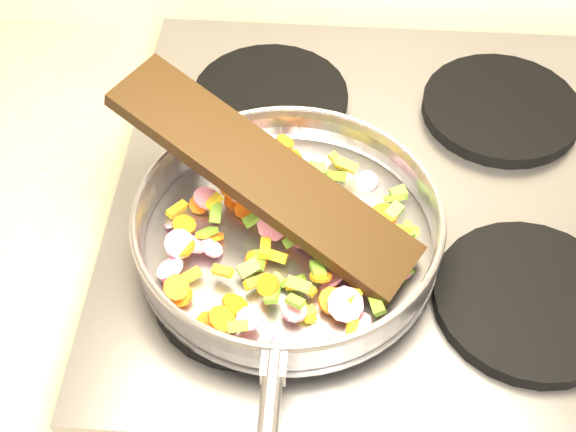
{
  "coord_description": "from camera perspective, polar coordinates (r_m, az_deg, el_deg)",
  "views": [
    {
      "loc": [
        -0.77,
        1.06,
        1.6
      ],
      "look_at": [
        -0.8,
        1.57,
        1.0
      ],
      "focal_mm": 50.0,
      "sensor_mm": 36.0,
      "label": 1
    }
  ],
  "objects": [
    {
      "name": "cooktop",
      "position": [
        0.91,
        6.82,
        0.81
      ],
      "size": [
        0.6,
        0.6,
        0.04
      ],
      "primitive_type": "cube",
      "color": "#939399",
      "rests_on": "counter_top"
    },
    {
      "name": "grate_bl",
      "position": [
        0.99,
        -1.26,
        8.42
      ],
      "size": [
        0.19,
        0.19,
        0.02
      ],
      "primitive_type": "cylinder",
      "color": "black",
      "rests_on": "cooktop"
    },
    {
      "name": "grate_fl",
      "position": [
        0.8,
        -2.94,
        -4.87
      ],
      "size": [
        0.19,
        0.19,
        0.02
      ],
      "primitive_type": "cylinder",
      "color": "black",
      "rests_on": "cooktop"
    },
    {
      "name": "saute_pan",
      "position": [
        0.8,
        -0.01,
        -0.91
      ],
      "size": [
        0.34,
        0.52,
        0.05
      ],
      "rotation": [
        0.0,
        0.0,
        -0.0
      ],
      "color": "#9E9EA5",
      "rests_on": "grate_fl"
    },
    {
      "name": "grate_fr",
      "position": [
        0.83,
        16.81,
        -5.78
      ],
      "size": [
        0.19,
        0.19,
        0.02
      ],
      "primitive_type": "cylinder",
      "color": "black",
      "rests_on": "cooktop"
    },
    {
      "name": "grate_br",
      "position": [
        1.01,
        14.91,
        7.4
      ],
      "size": [
        0.19,
        0.19,
        0.02
      ],
      "primitive_type": "cylinder",
      "color": "black",
      "rests_on": "cooktop"
    },
    {
      "name": "wooden_spatula",
      "position": [
        0.79,
        -1.71,
        2.92
      ],
      "size": [
        0.33,
        0.23,
        0.11
      ],
      "primitive_type": "cube",
      "rotation": [
        0.0,
        -0.28,
        2.63
      ],
      "color": "black",
      "rests_on": "saute_pan"
    },
    {
      "name": "vegetable_heap",
      "position": [
        0.81,
        -0.25,
        -1.4
      ],
      "size": [
        0.27,
        0.28,
        0.05
      ],
      "color": "#DA1556",
      "rests_on": "saute_pan"
    }
  ]
}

